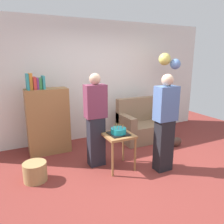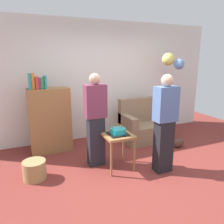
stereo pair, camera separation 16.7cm
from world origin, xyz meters
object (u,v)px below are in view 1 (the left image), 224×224
Objects in this scene: bookshelf at (48,120)px; wicker_basket at (35,172)px; birthday_cake at (118,131)px; person_holding_cake at (165,123)px; handbag at (176,142)px; person_blowing_candles at (96,120)px; side_table at (118,139)px; couch at (142,125)px; balloon_bunch at (169,61)px.

wicker_basket is (-0.40, -1.00, -0.53)m from bookshelf.
person_holding_cake is at bearing -29.82° from birthday_cake.
bookshelf is at bearing 160.54° from handbag.
birthday_cake is at bearing -8.34° from wicker_basket.
person_blowing_candles is 2.01m from handbag.
birthday_cake is 0.20× the size of person_holding_cake.
side_table is 0.51m from person_blowing_candles.
couch is 1.62m from balloon_bunch.
balloon_bunch reaches higher than birthday_cake.
side_table is 0.15m from birthday_cake.
bookshelf is at bearing 128.59° from side_table.
couch is 2.64m from wicker_basket.
wicker_basket is at bearing -177.96° from handbag.
wicker_basket is at bearing -165.18° from balloon_bunch.
birthday_cake is 0.44m from person_blowing_candles.
couch is at bearing 41.09° from side_table.
person_holding_cake is 2.10m from balloon_bunch.
side_table is 1.73× the size of wicker_basket.
bookshelf is at bearing 103.58° from person_blowing_candles.
person_blowing_candles is at bearing -153.55° from couch.
person_blowing_candles reaches higher than wicker_basket.
balloon_bunch reaches higher than side_table.
handbag is at bearing -111.37° from balloon_bunch.
person_blowing_candles is at bearing 136.18° from birthday_cake.
bookshelf reaches higher than couch.
bookshelf is at bearing 68.11° from wicker_basket.
side_table is 0.38× the size of person_holding_cake.
couch is at bearing 121.32° from handbag.
person_blowing_candles reaches higher than handbag.
bookshelf reaches higher than birthday_cake.
birthday_cake is 0.78m from person_holding_cake.
couch is 3.44× the size of birthday_cake.
handbag is at bearing -19.46° from bookshelf.
handbag is (0.91, 0.68, -0.73)m from person_holding_cake.
birthday_cake is 2.42m from balloon_bunch.
wicker_basket is at bearing 162.32° from person_blowing_candles.
birthday_cake is at bearing -169.12° from handbag.
couch reaches higher than side_table.
handbag is (1.57, 0.30, -0.42)m from side_table.
wicker_basket is at bearing -111.89° from bookshelf.
person_holding_cake reaches higher than bookshelf.
birthday_cake is (-0.00, 0.00, 0.15)m from side_table.
couch is 1.69m from person_blowing_candles.
balloon_bunch reaches higher than person_blowing_candles.
side_table is at bearing -51.52° from birthday_cake.
side_table is at bearing -169.12° from handbag.
birthday_cake reaches higher than wicker_basket.
person_holding_cake reaches higher than wicker_basket.
birthday_cake reaches higher than side_table.
balloon_bunch is (1.87, 1.05, 1.27)m from side_table.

